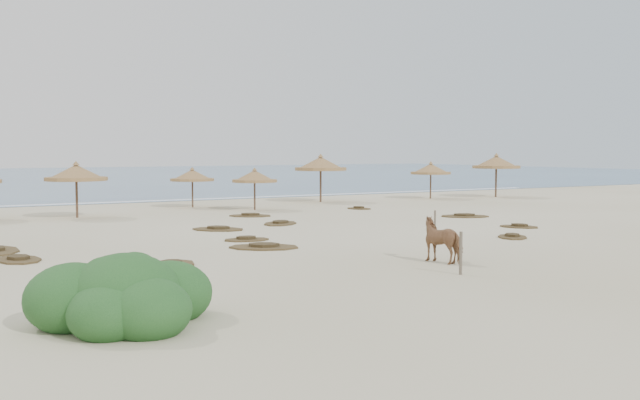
{
  "coord_description": "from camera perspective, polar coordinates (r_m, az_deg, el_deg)",
  "views": [
    {
      "loc": [
        -12.38,
        -20.69,
        3.39
      ],
      "look_at": [
        2.41,
        5.0,
        1.32
      ],
      "focal_mm": 40.0,
      "sensor_mm": 36.0,
      "label": 1
    }
  ],
  "objects": [
    {
      "name": "palapa_5",
      "position": [
        46.76,
        0.05,
        2.86
      ],
      "size": [
        3.67,
        3.67,
        3.18
      ],
      "rotation": [
        0.0,
        0.0,
        0.09
      ],
      "color": "brown",
      "rests_on": "ground"
    },
    {
      "name": "scrub_0",
      "position": [
        23.84,
        -22.99,
        -4.38
      ],
      "size": [
        1.54,
        2.12,
        0.16
      ],
      "rotation": [
        0.0,
        0.0,
        1.72
      ],
      "color": "brown",
      "rests_on": "ground"
    },
    {
      "name": "palapa_7",
      "position": [
        53.23,
        13.92,
        2.9
      ],
      "size": [
        3.51,
        3.51,
        3.2
      ],
      "rotation": [
        0.0,
        0.0,
        -0.03
      ],
      "color": "brown",
      "rests_on": "ground"
    },
    {
      "name": "palapa_2",
      "position": [
        37.8,
        -18.92,
        2.01
      ],
      "size": [
        3.95,
        3.95,
        2.87
      ],
      "rotation": [
        0.0,
        0.0,
        -0.36
      ],
      "color": "brown",
      "rests_on": "ground"
    },
    {
      "name": "foam_line",
      "position": [
        48.43,
        -15.03,
        -0.15
      ],
      "size": [
        70.0,
        0.6,
        0.01
      ],
      "primitive_type": "cube",
      "color": "white",
      "rests_on": "ground"
    },
    {
      "name": "scrub_2",
      "position": [
        27.0,
        -5.91,
        -3.13
      ],
      "size": [
        1.9,
        1.42,
        0.16
      ],
      "rotation": [
        0.0,
        0.0,
        2.95
      ],
      "color": "brown",
      "rests_on": "ground"
    },
    {
      "name": "ocean",
      "position": [
        96.55,
        -22.54,
        1.68
      ],
      "size": [
        200.0,
        100.0,
        0.01
      ],
      "primitive_type": "cube",
      "color": "navy",
      "rests_on": "ground"
    },
    {
      "name": "scrub_10",
      "position": [
        41.19,
        3.13,
        -0.66
      ],
      "size": [
        1.5,
        1.8,
        0.16
      ],
      "rotation": [
        0.0,
        0.0,
        1.95
      ],
      "color": "brown",
      "rests_on": "ground"
    },
    {
      "name": "scrub_4",
      "position": [
        32.59,
        15.65,
        -2.04
      ],
      "size": [
        1.79,
        2.02,
        0.16
      ],
      "rotation": [
        0.0,
        0.0,
        2.07
      ],
      "color": "brown",
      "rests_on": "ground"
    },
    {
      "name": "scrub_11",
      "position": [
        21.34,
        -11.94,
        -5.1
      ],
      "size": [
        2.37,
        2.41,
        0.16
      ],
      "rotation": [
        0.0,
        0.0,
        0.83
      ],
      "color": "brown",
      "rests_on": "ground"
    },
    {
      "name": "palapa_4",
      "position": [
        40.63,
        -5.26,
        1.85
      ],
      "size": [
        2.7,
        2.7,
        2.43
      ],
      "rotation": [
        0.0,
        0.0,
        0.04
      ],
      "color": "brown",
      "rests_on": "ground"
    },
    {
      "name": "ground",
      "position": [
        24.35,
        0.97,
        -4.01
      ],
      "size": [
        160.0,
        160.0,
        0.0
      ],
      "primitive_type": "plane",
      "color": "beige",
      "rests_on": "ground"
    },
    {
      "name": "scrub_12",
      "position": [
        28.69,
        15.14,
        -2.83
      ],
      "size": [
        1.91,
        2.0,
        0.16
      ],
      "rotation": [
        0.0,
        0.0,
        0.89
      ],
      "color": "brown",
      "rests_on": "ground"
    },
    {
      "name": "fence_post_near",
      "position": [
        19.85,
        11.2,
        -4.19
      ],
      "size": [
        0.09,
        0.09,
        1.18
      ],
      "primitive_type": "cylinder",
      "rotation": [
        0.0,
        0.0,
        0.01
      ],
      "color": "#6F6153",
      "rests_on": "ground"
    },
    {
      "name": "scrub_13",
      "position": [
        30.68,
        -8.16,
        -2.29
      ],
      "size": [
        2.66,
        2.64,
        0.16
      ],
      "rotation": [
        0.0,
        0.0,
        2.38
      ],
      "color": "brown",
      "rests_on": "ground"
    },
    {
      "name": "palapa_3",
      "position": [
        42.89,
        -10.18,
        1.91
      ],
      "size": [
        3.4,
        3.4,
        2.42
      ],
      "rotation": [
        0.0,
        0.0,
        0.41
      ],
      "color": "brown",
      "rests_on": "ground"
    },
    {
      "name": "palapa_6",
      "position": [
        50.58,
        8.85,
        2.42
      ],
      "size": [
        3.03,
        3.03,
        2.63
      ],
      "rotation": [
        0.0,
        0.0,
        0.08
      ],
      "color": "brown",
      "rests_on": "ground"
    },
    {
      "name": "scrub_5",
      "position": [
        37.11,
        11.5,
        -1.25
      ],
      "size": [
        2.94,
        2.66,
        0.16
      ],
      "rotation": [
        0.0,
        0.0,
        2.58
      ],
      "color": "brown",
      "rests_on": "ground"
    },
    {
      "name": "horse",
      "position": [
        21.94,
        9.88,
        -3.17
      ],
      "size": [
        1.09,
        1.74,
        1.36
      ],
      "primitive_type": "imported",
      "rotation": [
        0.0,
        0.0,
        3.38
      ],
      "color": "#9C6E47",
      "rests_on": "ground"
    },
    {
      "name": "scrub_3",
      "position": [
        32.82,
        -3.2,
        -1.85
      ],
      "size": [
        2.54,
        2.55,
        0.16
      ],
      "rotation": [
        0.0,
        0.0,
        0.79
      ],
      "color": "brown",
      "rests_on": "ground"
    },
    {
      "name": "bush",
      "position": [
        14.41,
        -15.32,
        -7.58
      ],
      "size": [
        3.66,
        3.23,
        1.64
      ],
      "rotation": [
        0.0,
        0.0,
        -0.0
      ],
      "color": "#2D632A",
      "rests_on": "ground"
    },
    {
      "name": "scrub_9",
      "position": [
        24.89,
        -4.51,
        -3.73
      ],
      "size": [
        2.92,
        2.65,
        0.16
      ],
      "rotation": [
        0.0,
        0.0,
        2.58
      ],
      "color": "brown",
      "rests_on": "ground"
    },
    {
      "name": "fence_post_far",
      "position": [
        27.42,
        9.18,
        -1.99
      ],
      "size": [
        0.11,
        0.11,
        1.12
      ],
      "primitive_type": "cylinder",
      "rotation": [
        0.0,
        0.0,
        0.39
      ],
      "color": "#6F6153",
      "rests_on": "ground"
    },
    {
      "name": "scrub_7",
      "position": [
        36.82,
        -5.61,
        -1.23
      ],
      "size": [
        2.59,
        2.36,
        0.16
      ],
      "rotation": [
        0.0,
        0.0,
        2.57
      ],
      "color": "brown",
      "rests_on": "ground"
    }
  ]
}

